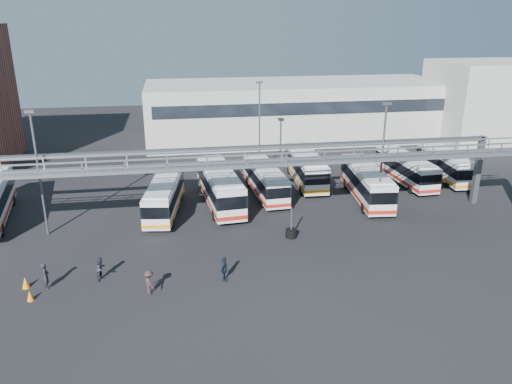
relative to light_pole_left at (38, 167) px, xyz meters
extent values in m
plane|color=black|center=(16.00, -8.00, -5.73)|extent=(140.00, 140.00, 0.00)
cube|color=gray|center=(16.00, -3.00, 0.37)|extent=(50.00, 1.80, 0.22)
cube|color=gray|center=(16.00, -3.85, 1.32)|extent=(50.00, 0.10, 0.10)
cube|color=gray|center=(16.00, -2.15, 1.32)|extent=(50.00, 0.10, 0.10)
cube|color=#4C4F54|center=(16.00, 1.00, 0.57)|extent=(45.00, 0.50, 0.35)
cube|color=#9E9E99|center=(28.00, 30.00, -1.73)|extent=(42.00, 14.00, 8.00)
cube|color=#B2B2AD|center=(54.00, 24.00, -0.23)|extent=(14.00, 12.00, 11.00)
cylinder|color=#4C4F54|center=(0.00, 0.00, -0.73)|extent=(0.18, 0.18, 10.00)
cube|color=#4C4F54|center=(0.00, 0.00, 4.37)|extent=(0.70, 0.35, 0.22)
cylinder|color=#4C4F54|center=(28.00, -1.00, -0.73)|extent=(0.18, 0.18, 10.00)
cube|color=#4C4F54|center=(28.00, -1.00, 4.37)|extent=(0.70, 0.35, 0.22)
cylinder|color=#4C4F54|center=(20.00, 14.00, -0.73)|extent=(0.18, 0.18, 10.00)
cube|color=#4C4F54|center=(20.00, 14.00, 4.37)|extent=(0.70, 0.35, 0.22)
cylinder|color=black|center=(-3.62, 0.28, -5.21)|extent=(0.47, 1.08, 1.04)
cylinder|color=black|center=(-4.73, 7.52, -5.21)|extent=(0.47, 1.08, 1.04)
cube|color=silver|center=(9.48, 3.19, -4.06)|extent=(3.69, 10.24, 2.51)
cube|color=black|center=(9.48, 3.19, -3.77)|extent=(3.75, 10.31, 1.00)
cube|color=orange|center=(9.48, 3.19, -4.95)|extent=(3.74, 10.30, 0.32)
cube|color=silver|center=(9.48, 3.19, -2.74)|extent=(3.32, 9.22, 0.15)
cylinder|color=black|center=(8.01, 0.16, -5.27)|extent=(0.40, 0.94, 0.91)
cylinder|color=black|center=(10.03, -0.13, -5.27)|extent=(0.40, 0.94, 0.91)
cylinder|color=black|center=(8.93, 6.51, -5.27)|extent=(0.40, 0.94, 0.91)
cylinder|color=black|center=(10.94, 6.22, -5.27)|extent=(0.40, 0.94, 0.91)
cube|color=silver|center=(14.57, 4.41, -3.84)|extent=(3.59, 11.57, 2.85)
cube|color=black|center=(14.57, 4.41, -3.50)|extent=(3.66, 11.64, 1.14)
cube|color=#A62114|center=(14.57, 4.41, -4.85)|extent=(3.65, 11.63, 0.36)
cube|color=silver|center=(14.57, 4.41, -2.33)|extent=(3.23, 10.42, 0.17)
cylinder|color=black|center=(13.72, 0.67, -5.21)|extent=(0.40, 1.06, 1.04)
cylinder|color=black|center=(16.06, 0.88, -5.21)|extent=(0.40, 1.06, 1.04)
cylinder|color=black|center=(13.08, 7.93, -5.21)|extent=(0.40, 1.06, 1.04)
cylinder|color=black|center=(15.41, 8.14, -5.21)|extent=(0.40, 1.06, 1.04)
cube|color=silver|center=(19.24, 6.25, -4.06)|extent=(2.90, 10.15, 2.51)
cube|color=black|center=(19.24, 6.25, -3.77)|extent=(2.96, 10.21, 1.00)
cube|color=#A62114|center=(19.24, 6.25, -4.95)|extent=(2.95, 10.20, 0.32)
cube|color=silver|center=(19.24, 6.25, -2.74)|extent=(2.61, 9.13, 0.15)
cylinder|color=black|center=(18.42, 2.99, -5.27)|extent=(0.33, 0.93, 0.91)
cylinder|color=black|center=(20.46, 3.12, -5.27)|extent=(0.33, 0.93, 0.91)
cylinder|color=black|center=(18.02, 9.39, -5.27)|extent=(0.33, 0.93, 0.91)
cylinder|color=black|center=(20.06, 9.52, -5.27)|extent=(0.33, 0.93, 0.91)
cube|color=silver|center=(24.18, 9.47, -3.93)|extent=(2.97, 10.94, 2.71)
cube|color=black|center=(24.18, 9.47, -3.61)|extent=(3.03, 11.00, 1.08)
cube|color=orange|center=(24.18, 9.47, -4.89)|extent=(3.02, 10.99, 0.34)
cube|color=silver|center=(24.18, 9.47, -2.50)|extent=(2.67, 9.85, 0.16)
cylinder|color=black|center=(22.91, 6.05, -5.23)|extent=(0.34, 1.00, 0.99)
cylinder|color=black|center=(25.13, 5.95, -5.23)|extent=(0.34, 1.00, 0.99)
cylinder|color=black|center=(23.23, 12.98, -5.23)|extent=(0.34, 1.00, 0.99)
cylinder|color=black|center=(25.45, 12.88, -5.23)|extent=(0.34, 1.00, 0.99)
cube|color=silver|center=(28.60, 3.40, -3.94)|extent=(3.53, 10.99, 2.70)
cube|color=black|center=(28.60, 3.40, -3.62)|extent=(3.60, 11.06, 1.08)
cube|color=#A62114|center=(28.60, 3.40, -4.89)|extent=(3.59, 11.04, 0.34)
cube|color=silver|center=(28.60, 3.40, -2.51)|extent=(3.18, 9.89, 0.16)
cylinder|color=black|center=(27.15, 0.07, -5.24)|extent=(0.39, 1.01, 0.98)
cylinder|color=black|center=(29.35, -0.15, -5.24)|extent=(0.39, 1.01, 0.98)
cylinder|color=black|center=(27.85, 6.95, -5.24)|extent=(0.39, 1.01, 0.98)
cylinder|color=black|center=(30.05, 6.72, -5.24)|extent=(0.39, 1.01, 0.98)
cube|color=silver|center=(34.62, 7.59, -4.08)|extent=(2.73, 10.04, 2.49)
cube|color=black|center=(34.62, 7.59, -3.78)|extent=(2.79, 10.10, 0.99)
cube|color=#A62114|center=(34.62, 7.59, -4.96)|extent=(2.78, 10.09, 0.32)
cube|color=silver|center=(34.62, 7.59, -2.76)|extent=(2.45, 9.04, 0.14)
cylinder|color=black|center=(33.76, 4.36, -5.28)|extent=(0.31, 0.92, 0.90)
cylinder|color=black|center=(35.78, 4.46, -5.28)|extent=(0.31, 0.92, 0.90)
cylinder|color=black|center=(33.46, 10.72, -5.28)|extent=(0.31, 0.92, 0.90)
cylinder|color=black|center=(35.48, 10.81, -5.28)|extent=(0.31, 0.92, 0.90)
cube|color=silver|center=(39.52, 8.33, -4.06)|extent=(2.94, 10.17, 2.51)
cube|color=black|center=(39.52, 8.33, -3.76)|extent=(3.00, 10.23, 1.00)
cube|color=orange|center=(39.52, 8.33, -4.95)|extent=(2.99, 10.22, 0.32)
cube|color=silver|center=(39.52, 8.33, -2.73)|extent=(2.64, 9.15, 0.15)
cylinder|color=black|center=(38.29, 5.19, -5.27)|extent=(0.33, 0.93, 0.91)
cylinder|color=black|center=(40.32, 5.05, -5.27)|extent=(0.33, 0.93, 0.91)
cylinder|color=black|center=(38.71, 11.60, -5.27)|extent=(0.33, 0.93, 0.91)
cylinder|color=black|center=(40.75, 11.47, -5.27)|extent=(0.33, 0.93, 0.91)
imported|color=black|center=(1.88, -9.05, -4.81)|extent=(0.53, 0.73, 1.84)
imported|color=#282533|center=(5.29, -8.44, -4.89)|extent=(0.96, 1.02, 1.67)
imported|color=#312124|center=(8.55, -10.84, -4.90)|extent=(1.08, 1.24, 1.66)
imported|color=#1A222F|center=(13.45, -9.96, -4.84)|extent=(0.84, 1.13, 1.78)
cone|color=orange|center=(1.16, -10.40, -5.39)|extent=(0.57, 0.57, 0.68)
cone|color=orange|center=(0.47, -8.71, -5.34)|extent=(0.51, 0.51, 0.78)
cylinder|color=black|center=(19.50, -3.90, -5.60)|extent=(0.91, 0.91, 0.22)
cylinder|color=black|center=(19.50, -3.90, -5.36)|extent=(0.91, 0.91, 0.22)
cylinder|color=black|center=(19.50, -3.90, -5.12)|extent=(0.91, 0.91, 0.22)
cylinder|color=#4C4F54|center=(19.50, -3.90, -4.42)|extent=(0.13, 0.13, 2.61)
camera|label=1|loc=(10.68, -39.62, 11.22)|focal=35.00mm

